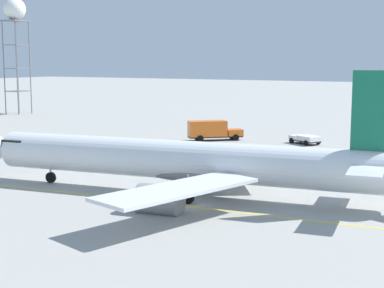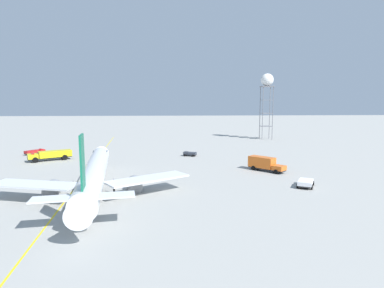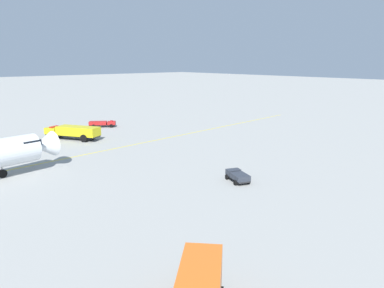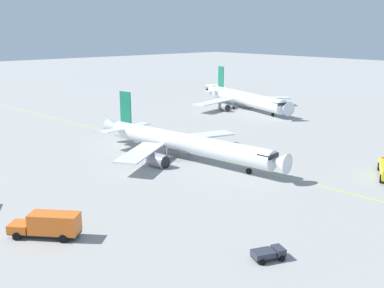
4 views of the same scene
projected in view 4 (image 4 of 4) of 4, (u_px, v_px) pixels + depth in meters
name	position (u px, v px, depth m)	size (l,w,h in m)	color
ground_plane	(187.00, 152.00, 91.54)	(600.00, 600.00, 0.00)	#9E9E99
airliner_main	(183.00, 144.00, 85.94)	(31.83, 44.11, 11.85)	silver
airliner_secondary	(246.00, 99.00, 139.68)	(34.87, 41.20, 12.23)	silver
baggage_truck_truck	(269.00, 253.00, 48.55)	(3.94, 2.96, 1.22)	#232326
catering_truck_truck	(49.00, 225.00, 53.45)	(7.48, 7.88, 3.10)	#232326
fuel_tanker_truck_extra	(216.00, 88.00, 179.97)	(6.91, 8.42, 2.87)	#232326
taxiway_centreline	(192.00, 153.00, 90.41)	(16.53, 178.44, 0.01)	yellow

